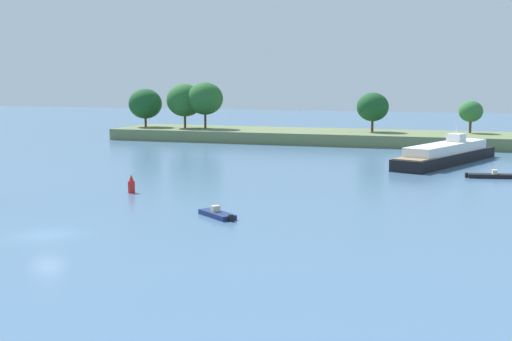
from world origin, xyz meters
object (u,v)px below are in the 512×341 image
at_px(small_motorboat, 491,176).
at_px(fishing_skiff, 217,214).
at_px(white_riverboat, 446,154).
at_px(channel_buoy_red, 131,185).

bearing_deg(small_motorboat, fishing_skiff, -124.90).
relative_size(white_riverboat, channel_buoy_red, 12.89).
xyz_separation_m(small_motorboat, white_riverboat, (-5.62, 12.39, 1.04)).
relative_size(small_motorboat, white_riverboat, 0.23).
height_order(white_riverboat, fishing_skiff, white_riverboat).
xyz_separation_m(fishing_skiff, channel_buoy_red, (-12.65, 8.66, 0.57)).
bearing_deg(channel_buoy_red, white_riverboat, 50.48).
relative_size(fishing_skiff, channel_buoy_red, 2.12).
height_order(small_motorboat, channel_buoy_red, channel_buoy_red).
bearing_deg(fishing_skiff, channel_buoy_red, 145.61).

